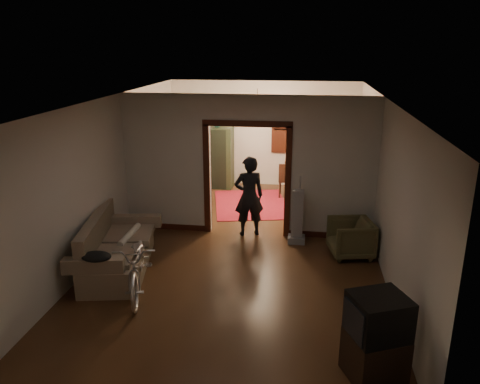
% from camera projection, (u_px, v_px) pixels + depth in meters
% --- Properties ---
extents(floor, '(5.00, 8.50, 0.01)m').
position_uv_depth(floor, '(242.00, 247.00, 8.94)').
color(floor, '#331D10').
rests_on(floor, ground).
extents(ceiling, '(5.00, 8.50, 0.01)m').
position_uv_depth(ceiling, '(242.00, 99.00, 8.10)').
color(ceiling, white).
rests_on(ceiling, floor).
extents(wall_back, '(5.00, 0.02, 2.80)m').
position_uv_depth(wall_back, '(264.00, 134.00, 12.53)').
color(wall_back, beige).
rests_on(wall_back, floor).
extents(wall_left, '(0.02, 8.50, 2.80)m').
position_uv_depth(wall_left, '(112.00, 172.00, 8.85)').
color(wall_left, beige).
rests_on(wall_left, floor).
extents(wall_right, '(0.02, 8.50, 2.80)m').
position_uv_depth(wall_right, '(383.00, 182.00, 8.19)').
color(wall_right, beige).
rests_on(wall_right, floor).
extents(partition_wall, '(5.00, 0.14, 2.80)m').
position_uv_depth(partition_wall, '(247.00, 166.00, 9.23)').
color(partition_wall, beige).
rests_on(partition_wall, floor).
extents(door_casing, '(1.74, 0.20, 2.32)m').
position_uv_depth(door_casing, '(247.00, 181.00, 9.32)').
color(door_casing, '#33140B').
rests_on(door_casing, floor).
extents(far_window, '(0.98, 0.06, 1.28)m').
position_uv_depth(far_window, '(290.00, 129.00, 12.35)').
color(far_window, black).
rests_on(far_window, wall_back).
extents(chandelier, '(0.24, 0.24, 0.24)m').
position_uv_depth(chandelier, '(257.00, 107.00, 10.59)').
color(chandelier, '#FFE0A5').
rests_on(chandelier, ceiling).
extents(light_switch, '(0.08, 0.01, 0.12)m').
position_uv_depth(light_switch, '(301.00, 177.00, 9.06)').
color(light_switch, silver).
rests_on(light_switch, partition_wall).
extents(sofa, '(1.28, 2.17, 0.94)m').
position_uv_depth(sofa, '(118.00, 245.00, 7.91)').
color(sofa, brown).
rests_on(sofa, floor).
extents(rolled_paper, '(0.11, 0.88, 0.11)m').
position_uv_depth(rolled_paper, '(130.00, 235.00, 8.16)').
color(rolled_paper, beige).
rests_on(rolled_paper, sofa).
extents(jacket, '(0.45, 0.34, 0.13)m').
position_uv_depth(jacket, '(96.00, 257.00, 6.98)').
color(jacket, black).
rests_on(jacket, sofa).
extents(bicycle, '(1.04, 1.83, 0.91)m').
position_uv_depth(bicycle, '(138.00, 265.00, 7.22)').
color(bicycle, silver).
rests_on(bicycle, floor).
extents(armchair, '(0.88, 0.87, 0.68)m').
position_uv_depth(armchair, '(351.00, 238.00, 8.50)').
color(armchair, brown).
rests_on(armchair, floor).
extents(tv_stand, '(0.78, 0.75, 0.55)m').
position_uv_depth(tv_stand, '(375.00, 356.00, 5.40)').
color(tv_stand, black).
rests_on(tv_stand, floor).
extents(crt_tv, '(0.77, 0.74, 0.52)m').
position_uv_depth(crt_tv, '(378.00, 318.00, 5.24)').
color(crt_tv, black).
rests_on(crt_tv, tv_stand).
extents(vacuum, '(0.38, 0.33, 1.07)m').
position_uv_depth(vacuum, '(297.00, 217.00, 8.99)').
color(vacuum, gray).
rests_on(vacuum, floor).
extents(person, '(0.69, 0.56, 1.63)m').
position_uv_depth(person, '(249.00, 196.00, 9.31)').
color(person, black).
rests_on(person, floor).
extents(oriental_rug, '(2.11, 2.51, 0.02)m').
position_uv_depth(oriental_rug, '(251.00, 204.00, 11.31)').
color(oriental_rug, maroon).
rests_on(oriental_rug, floor).
extents(locker, '(0.83, 0.49, 1.63)m').
position_uv_depth(locker, '(218.00, 158.00, 12.43)').
color(locker, '#232E1B').
rests_on(locker, floor).
extents(globe, '(0.26, 0.26, 0.26)m').
position_uv_depth(globe, '(217.00, 115.00, 12.09)').
color(globe, '#1E5972').
rests_on(globe, locker).
extents(desk, '(1.16, 0.74, 0.81)m').
position_uv_depth(desk, '(306.00, 175.00, 12.31)').
color(desk, black).
rests_on(desk, floor).
extents(desk_chair, '(0.43, 0.43, 0.89)m').
position_uv_depth(desk_chair, '(287.00, 180.00, 11.75)').
color(desk_chair, black).
rests_on(desk_chair, floor).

